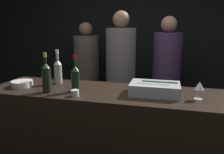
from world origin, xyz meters
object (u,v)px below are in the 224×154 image
at_px(bowl_white, 22,83).
at_px(ice_bin_with_bottles, 155,88).
at_px(champagne_bottle, 46,77).
at_px(person_blond_tee, 121,72).
at_px(person_in_hoodie, 166,73).
at_px(person_grey_polo, 87,68).
at_px(red_wine_bottle_burgundy, 75,77).
at_px(candle_votive, 75,93).
at_px(white_wine_bottle, 58,70).
at_px(wine_glass, 199,86).

bearing_deg(bowl_white, ice_bin_with_bottles, 2.86).
bearing_deg(champagne_bottle, person_blond_tee, 69.40).
bearing_deg(person_blond_tee, ice_bin_with_bottles, -134.86).
height_order(person_in_hoodie, person_grey_polo, person_in_hoodie).
relative_size(bowl_white, red_wine_bottle_burgundy, 0.61).
distance_m(red_wine_bottle_burgundy, person_grey_polo, 1.65).
relative_size(candle_votive, white_wine_bottle, 0.20).
height_order(red_wine_bottle_burgundy, person_grey_polo, person_grey_polo).
bearing_deg(candle_votive, white_wine_bottle, 133.72).
distance_m(ice_bin_with_bottles, white_wine_bottle, 0.98).
relative_size(ice_bin_with_bottles, candle_votive, 6.15).
relative_size(wine_glass, red_wine_bottle_burgundy, 0.44).
relative_size(wine_glass, person_grey_polo, 0.09).
bearing_deg(champagne_bottle, red_wine_bottle_burgundy, 19.62).
relative_size(champagne_bottle, person_in_hoodie, 0.20).
distance_m(wine_glass, white_wine_bottle, 1.32).
height_order(ice_bin_with_bottles, person_blond_tee, person_blond_tee).
height_order(bowl_white, person_grey_polo, person_grey_polo).
bearing_deg(champagne_bottle, white_wine_bottle, 99.35).
height_order(bowl_white, champagne_bottle, champagne_bottle).
bearing_deg(champagne_bottle, ice_bin_with_bottles, 10.51).
bearing_deg(ice_bin_with_bottles, person_grey_polo, 128.55).
relative_size(champagne_bottle, person_blond_tee, 0.20).
relative_size(bowl_white, person_blond_tee, 0.11).
relative_size(bowl_white, champagne_bottle, 0.57).
distance_m(person_in_hoodie, person_grey_polo, 1.28).
distance_m(bowl_white, red_wine_bottle_burgundy, 0.57).
bearing_deg(red_wine_bottle_burgundy, champagne_bottle, -160.38).
height_order(ice_bin_with_bottles, wine_glass, wine_glass).
bearing_deg(ice_bin_with_bottles, person_in_hoodie, 86.07).
xyz_separation_m(ice_bin_with_bottles, champagne_bottle, (-0.91, -0.17, 0.09)).
height_order(ice_bin_with_bottles, bowl_white, ice_bin_with_bottles).
height_order(bowl_white, person_blond_tee, person_blond_tee).
xyz_separation_m(wine_glass, person_grey_polo, (-1.51, 1.51, -0.21)).
height_order(white_wine_bottle, red_wine_bottle_burgundy, white_wine_bottle).
distance_m(bowl_white, wine_glass, 1.58).
xyz_separation_m(wine_glass, red_wine_bottle_burgundy, (-1.02, -0.04, 0.02)).
xyz_separation_m(wine_glass, person_blond_tee, (-0.84, 0.99, -0.13)).
xyz_separation_m(white_wine_bottle, champagne_bottle, (0.05, -0.30, 0.01)).
bearing_deg(bowl_white, candle_votive, -13.57).
bearing_deg(white_wine_bottle, wine_glass, -7.81).
height_order(white_wine_bottle, person_in_hoodie, person_in_hoodie).
xyz_separation_m(white_wine_bottle, person_in_hoodie, (1.05, 1.07, -0.20)).
relative_size(wine_glass, person_in_hoodie, 0.08).
relative_size(wine_glass, champagne_bottle, 0.41).
height_order(ice_bin_with_bottles, champagne_bottle, champagne_bottle).
xyz_separation_m(bowl_white, champagne_bottle, (0.33, -0.11, 0.11)).
distance_m(bowl_white, white_wine_bottle, 0.36).
height_order(candle_votive, red_wine_bottle_burgundy, red_wine_bottle_burgundy).
bearing_deg(bowl_white, white_wine_bottle, 34.98).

